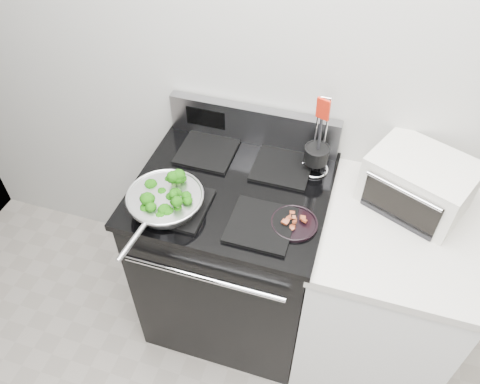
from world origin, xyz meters
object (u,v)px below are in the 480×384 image
at_px(utensil_holder, 316,158).
at_px(skillet, 165,201).
at_px(gas_range, 233,254).
at_px(bacon_plate, 294,221).
at_px(toaster_oven, 419,183).

bearing_deg(utensil_holder, skillet, -121.51).
height_order(gas_range, utensil_holder, utensil_holder).
relative_size(bacon_plate, toaster_oven, 0.39).
xyz_separation_m(bacon_plate, toaster_oven, (0.42, 0.28, 0.06)).
bearing_deg(skillet, utensil_holder, 43.33).
xyz_separation_m(gas_range, skillet, (-0.20, -0.20, 0.51)).
height_order(gas_range, skillet, gas_range).
xyz_separation_m(gas_range, utensil_holder, (0.30, 0.19, 0.53)).
distance_m(skillet, bacon_plate, 0.50).
relative_size(gas_range, skillet, 2.38).
distance_m(gas_range, skillet, 0.59).
bearing_deg(toaster_oven, bacon_plate, -122.08).
bearing_deg(bacon_plate, skillet, -171.47).
bearing_deg(utensil_holder, toaster_oven, 15.13).
bearing_deg(skillet, bacon_plate, 13.76).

